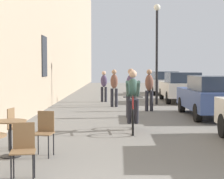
{
  "coord_description": "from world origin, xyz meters",
  "views": [
    {
      "loc": [
        -0.32,
        -3.47,
        1.73
      ],
      "look_at": [
        -0.29,
        11.67,
        0.9
      ],
      "focal_mm": 59.44,
      "sensor_mm": 36.0,
      "label": 1
    }
  ],
  "objects": [
    {
      "name": "cafe_chair_mid_toward_wall",
      "position": [
        -2.41,
        4.48,
        0.52
      ],
      "size": [
        0.44,
        0.44,
        0.89
      ],
      "color": "black",
      "rests_on": "ground_plane"
    },
    {
      "name": "parked_car_second",
      "position": [
        3.28,
        9.89,
        0.78
      ],
      "size": [
        1.78,
        4.21,
        1.5
      ],
      "color": "#384C84",
      "rests_on": "ground_plane"
    },
    {
      "name": "cafe_chair_mid_toward_street",
      "position": [
        -1.68,
        3.87,
        0.52
      ],
      "size": [
        0.43,
        0.43,
        0.89
      ],
      "color": "black",
      "rests_on": "ground_plane"
    },
    {
      "name": "cyclist_on_bicycle",
      "position": [
        0.26,
        6.85,
        0.81
      ],
      "size": [
        0.52,
        1.76,
        1.74
      ],
      "color": "black",
      "rests_on": "ground_plane"
    },
    {
      "name": "pedestrian_furthest",
      "position": [
        -0.76,
        16.14,
        0.92
      ],
      "size": [
        0.38,
        0.3,
        1.64
      ],
      "color": "#26262D",
      "rests_on": "ground_plane"
    },
    {
      "name": "pedestrian_mid",
      "position": [
        1.21,
        11.8,
        0.98
      ],
      "size": [
        0.35,
        0.25,
        1.73
      ],
      "color": "#26262D",
      "rests_on": "ground_plane"
    },
    {
      "name": "pedestrian_near",
      "position": [
        0.35,
        9.71,
        0.99
      ],
      "size": [
        0.38,
        0.3,
        1.76
      ],
      "color": "#26262D",
      "rests_on": "ground_plane"
    },
    {
      "name": "street_lamp",
      "position": [
        1.87,
        14.71,
        3.11
      ],
      "size": [
        0.32,
        0.32,
        4.9
      ],
      "color": "black",
      "rests_on": "ground_plane"
    },
    {
      "name": "pedestrian_far",
      "position": [
        -0.23,
        13.57,
        0.97
      ],
      "size": [
        0.37,
        0.28,
        1.72
      ],
      "color": "#26262D",
      "rests_on": "ground_plane"
    },
    {
      "name": "cafe_chair_near_toward_wall",
      "position": [
        -1.71,
        2.25,
        0.52
      ],
      "size": [
        0.43,
        0.43,
        0.89
      ],
      "color": "black",
      "rests_on": "ground_plane"
    },
    {
      "name": "cafe_table_mid",
      "position": [
        -2.33,
        3.79,
        0.52
      ],
      "size": [
        0.64,
        0.64,
        0.72
      ],
      "color": "black",
      "rests_on": "ground_plane"
    },
    {
      "name": "parked_car_fourth",
      "position": [
        3.29,
        22.5,
        0.82
      ],
      "size": [
        1.92,
        4.47,
        1.58
      ],
      "color": "#B7B7BC",
      "rests_on": "ground_plane"
    },
    {
      "name": "parked_car_third",
      "position": [
        3.34,
        16.23,
        0.81
      ],
      "size": [
        1.93,
        4.45,
        1.57
      ],
      "color": "beige",
      "rests_on": "ground_plane"
    }
  ]
}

